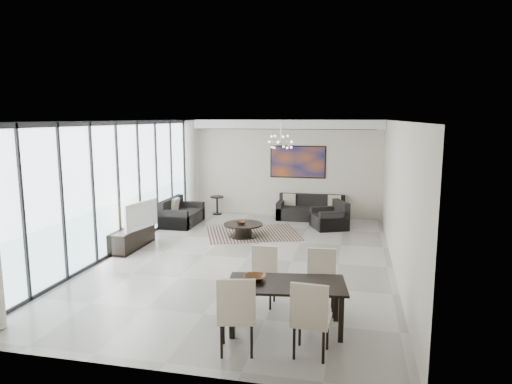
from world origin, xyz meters
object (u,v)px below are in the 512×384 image
(tv_console, at_px, (132,238))
(dining_table, at_px, (287,289))
(coffee_table, at_px, (243,229))
(sofa_main, at_px, (311,211))
(television, at_px, (137,215))

(tv_console, bearing_deg, dining_table, -38.94)
(coffee_table, bearing_deg, dining_table, -69.24)
(tv_console, bearing_deg, coffee_table, 33.63)
(coffee_table, xyz_separation_m, sofa_main, (1.46, 2.38, 0.05))
(tv_console, height_order, television, television)
(television, relative_size, dining_table, 0.62)
(coffee_table, height_order, tv_console, tv_console)
(tv_console, relative_size, dining_table, 0.87)
(coffee_table, xyz_separation_m, television, (-2.09, -1.53, 0.59))
(television, bearing_deg, coffee_table, -41.91)
(coffee_table, relative_size, sofa_main, 0.50)
(tv_console, xyz_separation_m, television, (0.16, -0.03, 0.55))
(dining_table, bearing_deg, coffee_table, 110.76)
(sofa_main, height_order, tv_console, sofa_main)
(sofa_main, bearing_deg, dining_table, -87.20)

